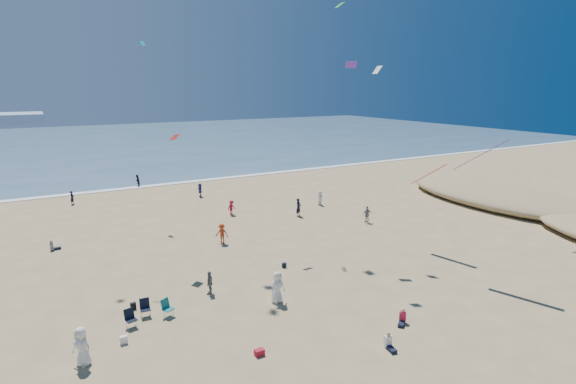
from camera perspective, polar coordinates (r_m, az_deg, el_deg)
ocean at (r=107.83m, az=-24.70°, el=5.55°), size 220.00×100.00×0.06m
surf_line at (r=58.77m, az=-19.97°, el=0.41°), size 220.00×1.20×0.08m
standing_flyers at (r=35.37m, az=-5.34°, el=-5.78°), size 30.11×52.49×1.91m
seated_group at (r=22.76m, az=-2.51°, el=-18.33°), size 16.70×33.92×0.84m
chair_cluster at (r=26.13m, az=-17.29°, el=-14.32°), size 2.76×1.49×1.00m
white_tote at (r=24.59m, az=-20.14°, el=-17.21°), size 0.35×0.20×0.40m
black_backpack at (r=27.70m, az=-19.06°, el=-13.52°), size 0.30×0.22×0.38m
cooler at (r=22.45m, az=-3.65°, el=-19.65°), size 0.45×0.30×0.30m
navy_bag at (r=31.72m, az=-0.49°, el=-9.27°), size 0.28×0.18×0.34m
kites_aloft at (r=30.20m, az=8.05°, el=17.48°), size 46.02×38.69×30.38m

